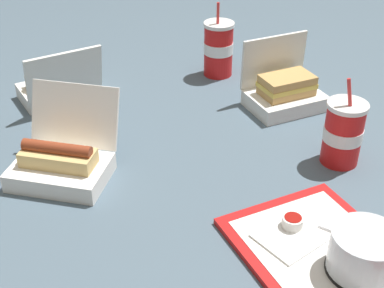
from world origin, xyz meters
name	(u,v)px	position (x,y,z in m)	size (l,w,h in m)	color
ground_plane	(191,162)	(0.00, 0.00, 0.00)	(3.20, 3.20, 0.00)	#4C6070
food_tray	(330,262)	(0.37, 0.14, 0.01)	(0.41, 0.32, 0.01)	red
cake_container	(364,254)	(0.41, 0.18, 0.05)	(0.12, 0.12, 0.08)	black
ketchup_cup	(293,222)	(0.28, 0.12, 0.03)	(0.04, 0.04, 0.02)	white
napkin_stack	(288,238)	(0.30, 0.10, 0.02)	(0.10, 0.10, 0.00)	white
plastic_fork	(348,236)	(0.33, 0.20, 0.02)	(0.11, 0.01, 0.01)	white
clamshell_hotdog_corner	(62,161)	(-0.02, -0.28, 0.04)	(0.27, 0.27, 0.17)	white
clamshell_sandwich_center	(284,91)	(-0.19, 0.31, 0.04)	(0.17, 0.21, 0.18)	white
clamshell_hotdog_back	(59,85)	(-0.40, -0.26, 0.04)	(0.20, 0.23, 0.16)	white
soda_cup_corner	(218,48)	(-0.43, 0.20, 0.08)	(0.09, 0.09, 0.22)	red
soda_cup_right	(343,133)	(0.09, 0.32, 0.07)	(0.09, 0.09, 0.21)	red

